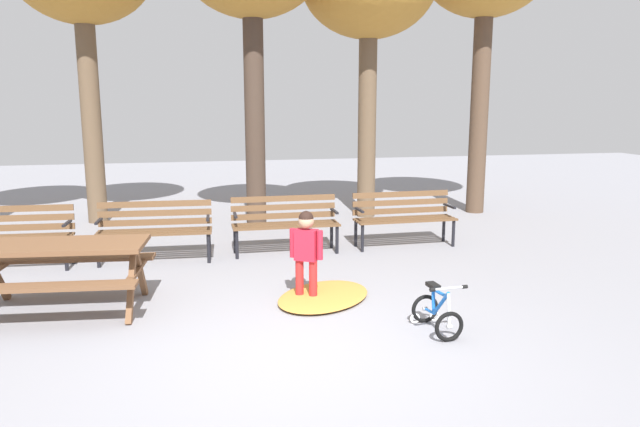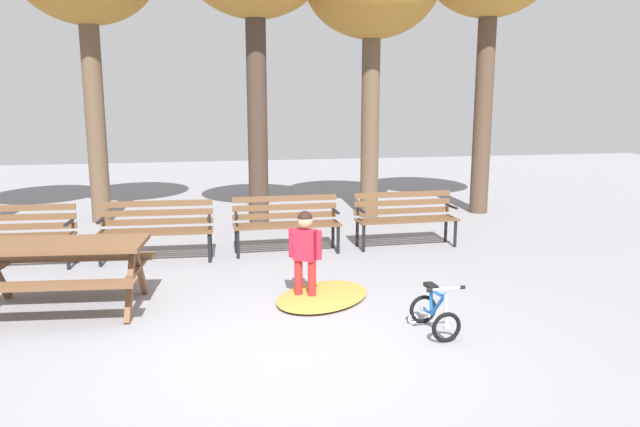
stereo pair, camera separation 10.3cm
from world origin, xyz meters
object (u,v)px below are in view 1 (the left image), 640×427
at_px(park_bench_right, 285,219).
at_px(park_bench_far_left, 11,232).
at_px(park_bench_far_right, 403,214).
at_px(park_bench_left, 155,226).
at_px(child_standing, 306,248).
at_px(picnic_table, 60,259).
at_px(kids_bicycle, 437,312).

bearing_deg(park_bench_right, park_bench_far_left, -179.14).
distance_m(park_bench_right, park_bench_far_right, 1.90).
xyz_separation_m(park_bench_left, park_bench_far_right, (3.79, 0.10, 0.00)).
bearing_deg(park_bench_left, park_bench_far_right, 1.52).
bearing_deg(child_standing, picnic_table, 175.35).
bearing_deg(park_bench_far_left, child_standing, -31.02).
distance_m(park_bench_left, park_bench_right, 1.90).
relative_size(park_bench_far_left, kids_bicycle, 2.82).
bearing_deg(park_bench_right, child_standing, -93.03).
height_order(park_bench_far_left, park_bench_right, same).
xyz_separation_m(park_bench_far_right, kids_bicycle, (-0.94, -3.49, -0.31)).
height_order(picnic_table, park_bench_left, park_bench_left).
height_order(park_bench_right, kids_bicycle, park_bench_right).
bearing_deg(child_standing, park_bench_left, 129.11).
distance_m(park_bench_far_right, kids_bicycle, 3.63).
xyz_separation_m(park_bench_far_left, park_bench_right, (3.79, 0.06, 0.00)).
xyz_separation_m(park_bench_far_left, child_standing, (3.67, -2.21, 0.11)).
relative_size(picnic_table, park_bench_left, 1.19).
bearing_deg(park_bench_left, park_bench_right, 2.51).
bearing_deg(child_standing, park_bench_right, 86.97).
bearing_deg(park_bench_far_left, kids_bicycle, -35.70).
distance_m(park_bench_left, park_bench_far_right, 3.80).
relative_size(park_bench_far_left, park_bench_left, 1.00).
bearing_deg(child_standing, park_bench_far_right, 48.53).
height_order(park_bench_far_right, child_standing, child_standing).
xyz_separation_m(park_bench_far_left, kids_bicycle, (4.76, -3.42, -0.31)).
height_order(picnic_table, park_bench_far_left, park_bench_far_left).
distance_m(park_bench_far_left, park_bench_right, 3.80).
height_order(park_bench_far_left, child_standing, child_standing).
relative_size(park_bench_right, child_standing, 1.53).
distance_m(picnic_table, park_bench_left, 2.16).
relative_size(picnic_table, kids_bicycle, 3.34).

